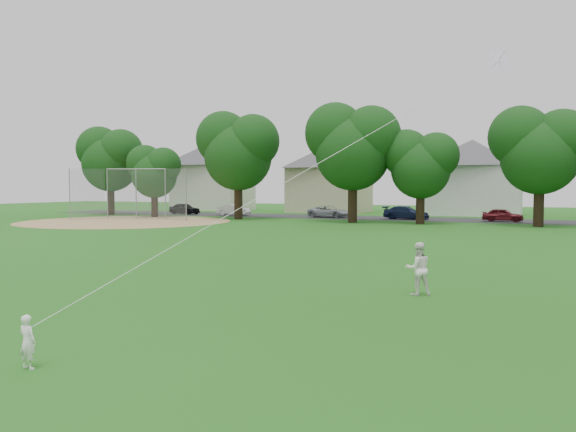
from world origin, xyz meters
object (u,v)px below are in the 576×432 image
at_px(older_boy, 418,269).
at_px(kite, 337,153).
at_px(toddler, 27,342).
at_px(baseball_backstop, 134,194).

distance_m(older_boy, kite, 4.38).
bearing_deg(toddler, older_boy, -117.07).
xyz_separation_m(toddler, baseball_backstop, (-25.98, 34.42, 1.87)).
distance_m(toddler, kite, 7.80).
xyz_separation_m(toddler, kite, (3.22, 6.25, 3.37)).
bearing_deg(baseball_backstop, toddler, -52.96).
distance_m(toddler, older_boy, 10.14).
bearing_deg(toddler, kite, -116.90).
height_order(older_boy, baseball_backstop, baseball_backstop).
bearing_deg(baseball_backstop, older_boy, -39.69).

